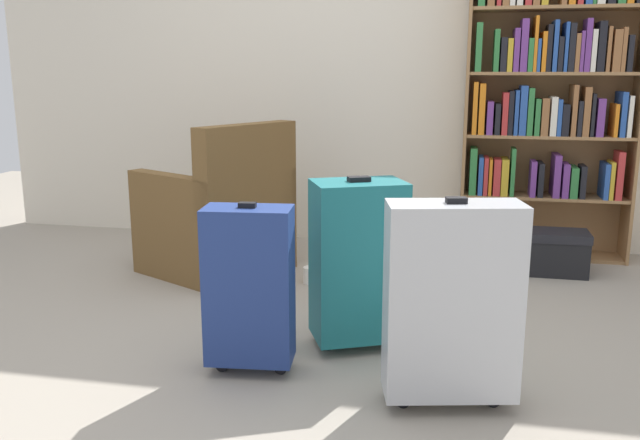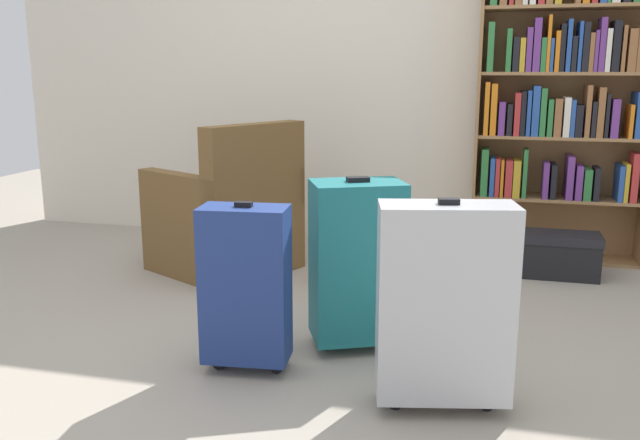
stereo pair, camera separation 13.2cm
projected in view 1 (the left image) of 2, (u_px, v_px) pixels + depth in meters
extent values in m
plane|color=#9E9384|center=(265.00, 352.00, 2.91)|extent=(8.97, 8.97, 0.00)
cube|color=beige|center=(346.00, 54.00, 4.59)|extent=(5.13, 0.10, 2.60)
cube|color=olive|center=(466.00, 106.00, 4.30)|extent=(0.02, 0.28, 1.94)
cube|color=olive|center=(637.00, 108.00, 4.10)|extent=(0.02, 0.28, 1.94)
cube|color=olive|center=(547.00, 106.00, 4.32)|extent=(1.05, 0.02, 1.94)
cube|color=olive|center=(539.00, 254.00, 4.41)|extent=(1.01, 0.26, 0.02)
cube|color=olive|center=(543.00, 196.00, 4.32)|extent=(1.01, 0.26, 0.02)
cube|color=olive|center=(548.00, 136.00, 4.24)|extent=(1.01, 0.26, 0.02)
cube|color=olive|center=(552.00, 73.00, 4.15)|extent=(1.01, 0.26, 0.02)
cube|color=olive|center=(557.00, 8.00, 4.07)|extent=(1.01, 0.26, 0.02)
cube|color=#2D7238|center=(473.00, 170.00, 4.35)|extent=(0.04, 0.20, 0.30)
cube|color=#264C99|center=(480.00, 175.00, 4.35)|extent=(0.03, 0.20, 0.24)
cube|color=#B22D2D|center=(486.00, 175.00, 4.33)|extent=(0.03, 0.17, 0.24)
cube|color=orange|center=(490.00, 176.00, 4.32)|extent=(0.02, 0.16, 0.23)
cube|color=#B22D2D|center=(496.00, 176.00, 4.31)|extent=(0.04, 0.16, 0.23)
cube|color=gold|center=(504.00, 176.00, 4.33)|extent=(0.04, 0.22, 0.23)
cube|color=#2D7238|center=(512.00, 171.00, 4.28)|extent=(0.03, 0.16, 0.30)
cube|color=#66337F|center=(532.00, 178.00, 4.27)|extent=(0.03, 0.16, 0.23)
cube|color=black|center=(539.00, 179.00, 4.28)|extent=(0.03, 0.21, 0.21)
cube|color=#66337F|center=(555.00, 175.00, 4.26)|extent=(0.04, 0.22, 0.27)
cube|color=#66337F|center=(564.00, 180.00, 4.24)|extent=(0.04, 0.19, 0.21)
cube|color=#2D7238|center=(572.00, 181.00, 4.25)|extent=(0.04, 0.21, 0.19)
cube|color=black|center=(581.00, 181.00, 4.21)|extent=(0.03, 0.17, 0.20)
cube|color=#264C99|center=(604.00, 180.00, 4.21)|extent=(0.03, 0.21, 0.22)
cube|color=gold|center=(610.00, 180.00, 4.17)|extent=(0.02, 0.16, 0.23)
cube|color=#B22D2D|center=(618.00, 175.00, 4.16)|extent=(0.04, 0.16, 0.30)
cube|color=orange|center=(475.00, 108.00, 4.26)|extent=(0.03, 0.20, 0.33)
cube|color=orange|center=(482.00, 109.00, 4.24)|extent=(0.04, 0.16, 0.32)
cube|color=#66337F|center=(489.00, 117.00, 4.27)|extent=(0.04, 0.22, 0.21)
cube|color=black|center=(497.00, 119.00, 4.26)|extent=(0.03, 0.22, 0.19)
cube|color=#B22D2D|center=(505.00, 113.00, 4.22)|extent=(0.03, 0.16, 0.26)
cube|color=black|center=(510.00, 113.00, 4.23)|extent=(0.03, 0.20, 0.27)
cube|color=#264C99|center=(515.00, 112.00, 4.23)|extent=(0.02, 0.22, 0.28)
cube|color=#264C99|center=(522.00, 110.00, 4.21)|extent=(0.04, 0.21, 0.30)
cube|color=#2D7238|center=(530.00, 112.00, 4.18)|extent=(0.03, 0.16, 0.29)
cube|color=#2D7238|center=(536.00, 117.00, 4.18)|extent=(0.03, 0.16, 0.22)
cube|color=brown|center=(544.00, 117.00, 4.17)|extent=(0.04, 0.16, 0.23)
cube|color=silver|center=(552.00, 116.00, 4.19)|extent=(0.04, 0.22, 0.24)
cube|color=#264C99|center=(557.00, 117.00, 4.19)|extent=(0.03, 0.23, 0.22)
cube|color=black|center=(564.00, 120.00, 4.16)|extent=(0.04, 0.19, 0.19)
cube|color=brown|center=(572.00, 110.00, 4.15)|extent=(0.03, 0.21, 0.31)
cube|color=black|center=(578.00, 118.00, 4.16)|extent=(0.03, 0.22, 0.21)
cube|color=brown|center=(585.00, 112.00, 4.11)|extent=(0.04, 0.15, 0.30)
cube|color=black|center=(590.00, 114.00, 4.14)|extent=(0.02, 0.22, 0.26)
cube|color=#66337F|center=(598.00, 117.00, 4.12)|extent=(0.04, 0.18, 0.23)
cube|color=orange|center=(614.00, 120.00, 4.11)|extent=(0.02, 0.19, 0.20)
cube|color=#264C99|center=(620.00, 114.00, 4.11)|extent=(0.03, 0.23, 0.27)
cube|color=silver|center=(628.00, 116.00, 4.08)|extent=(0.03, 0.17, 0.25)
cube|color=#2D7238|center=(479.00, 48.00, 4.16)|extent=(0.04, 0.16, 0.29)
cube|color=#2D7238|center=(496.00, 51.00, 4.17)|extent=(0.03, 0.21, 0.25)
cube|color=black|center=(503.00, 55.00, 4.16)|extent=(0.04, 0.20, 0.20)
cube|color=gold|center=(509.00, 55.00, 4.13)|extent=(0.03, 0.15, 0.20)
cube|color=#66337F|center=(516.00, 50.00, 4.16)|extent=(0.03, 0.24, 0.26)
cube|color=#66337F|center=(523.00, 46.00, 4.13)|extent=(0.04, 0.21, 0.31)
cube|color=#2D7238|center=(529.00, 55.00, 4.15)|extent=(0.03, 0.23, 0.20)
cube|color=orange|center=(535.00, 44.00, 4.12)|extent=(0.02, 0.22, 0.33)
cube|color=#264C99|center=(538.00, 56.00, 4.12)|extent=(0.02, 0.18, 0.20)
cube|color=orange|center=(543.00, 52.00, 4.12)|extent=(0.02, 0.22, 0.24)
cube|color=black|center=(548.00, 49.00, 4.08)|extent=(0.03, 0.16, 0.28)
cube|color=#264C99|center=(554.00, 46.00, 4.09)|extent=(0.03, 0.20, 0.30)
cube|color=black|center=(559.00, 55.00, 4.10)|extent=(0.03, 0.21, 0.21)
cube|color=#264C99|center=(564.00, 47.00, 4.09)|extent=(0.02, 0.21, 0.29)
cube|color=black|center=(570.00, 48.00, 4.06)|extent=(0.03, 0.17, 0.28)
cube|color=brown|center=(575.00, 53.00, 4.08)|extent=(0.03, 0.22, 0.22)
cube|color=#66337F|center=(580.00, 52.00, 4.08)|extent=(0.02, 0.21, 0.24)
cube|color=#66337F|center=(586.00, 46.00, 4.04)|extent=(0.03, 0.18, 0.31)
cube|color=silver|center=(592.00, 51.00, 4.03)|extent=(0.03, 0.15, 0.25)
cube|color=black|center=(600.00, 47.00, 4.03)|extent=(0.04, 0.18, 0.29)
cube|color=brown|center=(607.00, 49.00, 4.02)|extent=(0.02, 0.15, 0.26)
cube|color=brown|center=(614.00, 51.00, 4.04)|extent=(0.04, 0.21, 0.24)
cube|color=brown|center=(621.00, 50.00, 4.03)|extent=(0.02, 0.23, 0.26)
cube|color=black|center=(627.00, 54.00, 4.02)|extent=(0.03, 0.20, 0.21)
cube|color=brown|center=(215.00, 238.00, 4.06)|extent=(0.94, 0.94, 0.40)
cube|color=#91724F|center=(214.00, 199.00, 4.01)|extent=(0.75, 0.71, 0.08)
cube|color=brown|center=(247.00, 168.00, 3.79)|extent=(0.43, 0.68, 0.50)
cube|color=brown|center=(249.00, 181.00, 4.22)|extent=(0.67, 0.41, 0.22)
cube|color=brown|center=(173.00, 194.00, 3.77)|extent=(0.67, 0.41, 0.22)
cylinder|color=white|center=(310.00, 275.00, 3.83)|extent=(0.08, 0.08, 0.10)
torus|color=white|center=(319.00, 275.00, 3.82)|extent=(0.06, 0.01, 0.06)
cube|color=black|center=(549.00, 255.00, 4.01)|extent=(0.43, 0.23, 0.23)
cube|color=black|center=(551.00, 235.00, 3.98)|extent=(0.44, 0.24, 0.05)
cube|color=#19666B|center=(358.00, 260.00, 2.88)|extent=(0.46, 0.39, 0.69)
cube|color=black|center=(359.00, 179.00, 2.81)|extent=(0.11, 0.09, 0.02)
cylinder|color=black|center=(327.00, 343.00, 2.94)|extent=(0.07, 0.07, 0.05)
cylinder|color=black|center=(386.00, 338.00, 2.99)|extent=(0.07, 0.07, 0.05)
cube|color=#B7BABF|center=(452.00, 301.00, 2.36)|extent=(0.50, 0.29, 0.70)
cube|color=black|center=(456.00, 200.00, 2.28)|extent=(0.08, 0.05, 0.02)
cylinder|color=black|center=(403.00, 399.00, 2.44)|extent=(0.06, 0.06, 0.05)
cylinder|color=black|center=(492.00, 398.00, 2.44)|extent=(0.06, 0.06, 0.05)
cube|color=navy|center=(250.00, 285.00, 2.64)|extent=(0.36, 0.22, 0.63)
cube|color=black|center=(248.00, 205.00, 2.57)|extent=(0.07, 0.04, 0.02)
cylinder|color=black|center=(223.00, 364.00, 2.73)|extent=(0.05, 0.05, 0.05)
cylinder|color=black|center=(281.00, 366.00, 2.71)|extent=(0.05, 0.05, 0.05)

